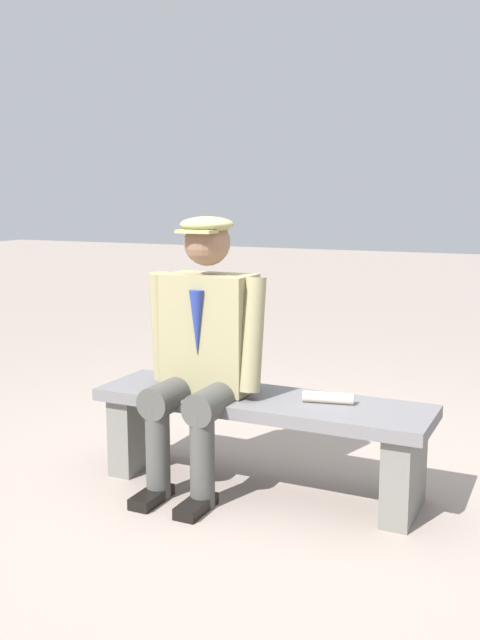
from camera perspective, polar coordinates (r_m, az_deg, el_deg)
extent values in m
plane|color=gray|center=(3.46, 1.61, -13.19)|extent=(30.00, 30.00, 0.00)
cube|color=slate|center=(3.32, 1.64, -6.58)|extent=(1.57, 0.44, 0.06)
cube|color=slate|center=(3.20, 12.92, -11.68)|extent=(0.12, 0.37, 0.39)
cube|color=slate|center=(3.69, -8.05, -8.57)|extent=(0.12, 0.37, 0.39)
cube|color=#938B63|center=(3.36, -2.42, -1.00)|extent=(0.41, 0.24, 0.55)
cylinder|color=#1E2338|center=(3.32, -2.45, 3.15)|extent=(0.23, 0.23, 0.06)
cone|color=navy|center=(3.24, -3.44, -0.26)|extent=(0.07, 0.07, 0.30)
sphere|color=#8C664C|center=(3.29, -2.63, 6.18)|extent=(0.21, 0.21, 0.21)
ellipsoid|color=tan|center=(3.28, -2.64, 7.58)|extent=(0.25, 0.25, 0.08)
cube|color=tan|center=(3.20, -3.46, 7.04)|extent=(0.17, 0.10, 0.02)
cylinder|color=#484844|center=(3.24, -1.81, -6.36)|extent=(0.15, 0.40, 0.15)
cylinder|color=#484844|center=(3.19, -3.02, -10.89)|extent=(0.11, 0.11, 0.45)
cube|color=black|center=(3.22, -3.51, -14.54)|extent=(0.10, 0.24, 0.05)
cylinder|color=#938B63|center=(3.22, 0.97, -1.16)|extent=(0.11, 0.17, 0.52)
cylinder|color=#484844|center=(3.35, -5.29, -5.88)|extent=(0.15, 0.40, 0.15)
cylinder|color=#484844|center=(3.30, -6.54, -10.24)|extent=(0.11, 0.11, 0.45)
cube|color=black|center=(3.32, -7.04, -13.77)|extent=(0.10, 0.24, 0.05)
cylinder|color=#938B63|center=(3.44, -6.22, -0.52)|extent=(0.10, 0.13, 0.52)
cylinder|color=beige|center=(3.23, 7.03, -6.14)|extent=(0.23, 0.09, 0.05)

